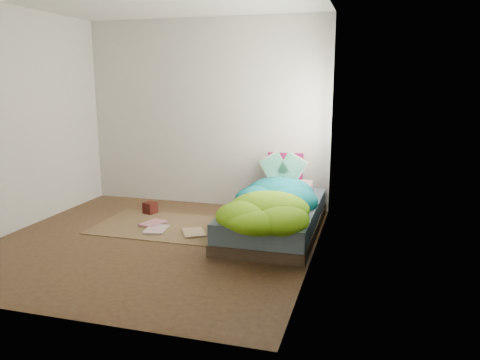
# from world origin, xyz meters

# --- Properties ---
(ground) EXTENTS (3.50, 3.50, 0.00)m
(ground) POSITION_xyz_m (0.00, 0.00, 0.00)
(ground) COLOR #402318
(ground) RESTS_ON ground
(room_walls) EXTENTS (3.54, 3.54, 2.62)m
(room_walls) POSITION_xyz_m (0.01, 0.01, 1.63)
(room_walls) COLOR silver
(room_walls) RESTS_ON ground
(bed) EXTENTS (1.00, 2.00, 0.34)m
(bed) POSITION_xyz_m (1.22, 0.72, 0.17)
(bed) COLOR #342A1C
(bed) RESTS_ON ground
(duvet) EXTENTS (0.96, 1.84, 0.34)m
(duvet) POSITION_xyz_m (1.22, 0.50, 0.51)
(duvet) COLOR #075374
(duvet) RESTS_ON bed
(rug) EXTENTS (1.60, 1.10, 0.01)m
(rug) POSITION_xyz_m (-0.15, 0.55, 0.01)
(rug) COLOR brown
(rug) RESTS_ON ground
(pillow_floral) EXTENTS (0.54, 0.34, 0.12)m
(pillow_floral) POSITION_xyz_m (1.29, 1.33, 0.40)
(pillow_floral) COLOR white
(pillow_floral) RESTS_ON bed
(pillow_magenta) EXTENTS (0.48, 0.18, 0.47)m
(pillow_magenta) POSITION_xyz_m (1.18, 1.56, 0.58)
(pillow_magenta) COLOR #480425
(pillow_magenta) RESTS_ON bed
(open_book) EXTENTS (0.48, 0.17, 0.28)m
(open_book) POSITION_xyz_m (1.24, 1.06, 0.82)
(open_book) COLOR #2A812A
(open_book) RESTS_ON duvet
(wooden_box) EXTENTS (0.19, 0.19, 0.15)m
(wooden_box) POSITION_xyz_m (-0.54, 1.01, 0.09)
(wooden_box) COLOR #380D0C
(wooden_box) RESTS_ON rug
(floor_book_a) EXTENTS (0.29, 0.36, 0.03)m
(floor_book_a) POSITION_xyz_m (-0.25, 0.32, 0.02)
(floor_book_a) COLOR beige
(floor_book_a) RESTS_ON rug
(floor_book_b) EXTENTS (0.30, 0.35, 0.03)m
(floor_book_b) POSITION_xyz_m (-0.39, 0.58, 0.03)
(floor_book_b) COLOR pink
(floor_book_b) RESTS_ON rug
(floor_book_c) EXTENTS (0.38, 0.42, 0.03)m
(floor_book_c) POSITION_xyz_m (0.23, 0.29, 0.02)
(floor_book_c) COLOR tan
(floor_book_c) RESTS_ON rug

